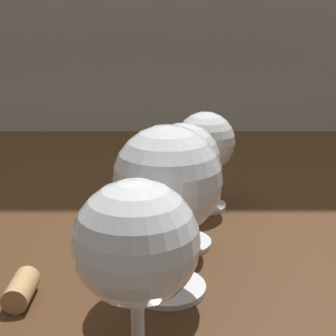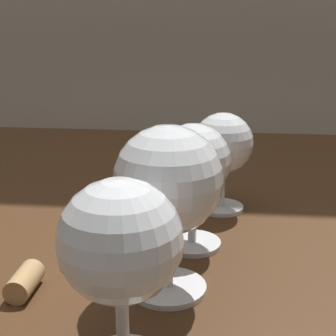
{
  "view_description": "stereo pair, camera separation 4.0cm",
  "coord_description": "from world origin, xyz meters",
  "views": [
    {
      "loc": [
        0.08,
        -0.59,
        0.98
      ],
      "look_at": [
        0.08,
        -0.21,
        0.87
      ],
      "focal_mm": 52.87,
      "sensor_mm": 36.0,
      "label": 1
    },
    {
      "loc": [
        0.12,
        -0.59,
        0.98
      ],
      "look_at": [
        0.08,
        -0.21,
        0.87
      ],
      "focal_mm": 52.87,
      "sensor_mm": 36.0,
      "label": 2
    }
  ],
  "objects": [
    {
      "name": "dining_table",
      "position": [
        0.0,
        0.0,
        0.66
      ],
      "size": [
        1.4,
        0.86,
        0.75
      ],
      "color": "#472B16",
      "rests_on": "ground_plane"
    },
    {
      "name": "wine_glass_chardonnay",
      "position": [
        0.1,
        -0.12,
        0.84
      ],
      "size": [
        0.08,
        0.08,
        0.13
      ],
      "color": "white",
      "rests_on": "dining_table"
    },
    {
      "name": "wine_glass_pinot",
      "position": [
        0.13,
        -0.01,
        0.84
      ],
      "size": [
        0.07,
        0.07,
        0.12
      ],
      "color": "white",
      "rests_on": "dining_table"
    },
    {
      "name": "cork",
      "position": [
        -0.04,
        -0.23,
        0.77
      ],
      "size": [
        0.02,
        0.04,
        0.02
      ],
      "primitive_type": "cylinder",
      "rotation": [
        1.57,
        0.0,
        0.0
      ],
      "color": "tan",
      "rests_on": "dining_table"
    },
    {
      "name": "wine_glass_rose",
      "position": [
        0.06,
        -0.31,
        0.85
      ],
      "size": [
        0.08,
        0.08,
        0.13
      ],
      "color": "white",
      "rests_on": "dining_table"
    },
    {
      "name": "wine_glass_empty",
      "position": [
        0.08,
        -0.21,
        0.85
      ],
      "size": [
        0.09,
        0.09,
        0.15
      ],
      "color": "white",
      "rests_on": "dining_table"
    }
  ]
}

